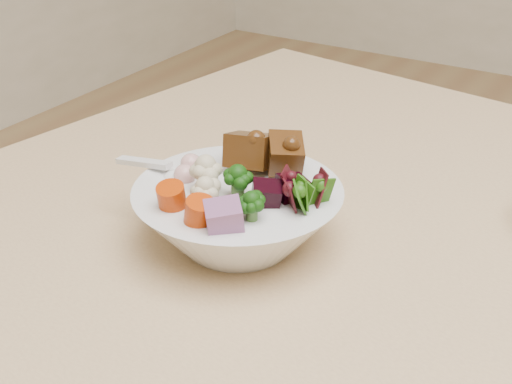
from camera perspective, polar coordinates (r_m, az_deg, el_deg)
food_bowl at (r=0.69m, az=-1.28°, el=-1.62°), size 0.20×0.20×0.11m
soup_spoon at (r=0.71m, az=-6.89°, el=1.44°), size 0.10×0.03×0.02m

